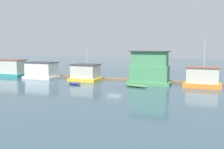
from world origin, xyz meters
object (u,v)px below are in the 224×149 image
at_px(houseboat_orange, 202,78).
at_px(dinghy_navy, 74,83).
at_px(houseboat_green, 149,69).
at_px(houseboat_yellow, 86,73).
at_px(dinghy_green, 136,85).
at_px(houseboat_white, 42,70).
at_px(houseboat_teal, 10,68).

height_order(houseboat_orange, dinghy_navy, houseboat_orange).
xyz_separation_m(houseboat_green, houseboat_orange, (8.03, 0.05, -1.06)).
bearing_deg(dinghy_navy, houseboat_orange, 13.80).
bearing_deg(houseboat_yellow, dinghy_green, -18.22).
relative_size(houseboat_green, houseboat_orange, 0.94).
relative_size(houseboat_white, dinghy_green, 1.51).
height_order(houseboat_white, dinghy_green, houseboat_white).
distance_m(houseboat_green, dinghy_green, 4.22).
distance_m(houseboat_white, houseboat_orange, 29.11).
bearing_deg(dinghy_navy, houseboat_white, 154.61).
bearing_deg(houseboat_orange, dinghy_green, -159.64).
bearing_deg(houseboat_teal, houseboat_yellow, -1.76).
distance_m(houseboat_green, dinghy_navy, 12.26).
bearing_deg(houseboat_green, houseboat_orange, 0.35).
bearing_deg(houseboat_green, houseboat_teal, 178.91).
height_order(houseboat_white, houseboat_orange, houseboat_orange).
distance_m(houseboat_orange, dinghy_green, 9.94).
xyz_separation_m(houseboat_teal, houseboat_white, (8.27, -0.48, -0.10)).
xyz_separation_m(houseboat_yellow, houseboat_green, (11.53, -0.01, 1.04)).
bearing_deg(houseboat_teal, houseboat_green, -1.09).
relative_size(houseboat_green, dinghy_green, 1.65).
bearing_deg(houseboat_teal, dinghy_navy, -15.94).
relative_size(houseboat_orange, dinghy_green, 1.75).
bearing_deg(houseboat_yellow, dinghy_navy, -84.79).
height_order(houseboat_yellow, dinghy_navy, houseboat_yellow).
distance_m(houseboat_yellow, houseboat_orange, 19.56).
xyz_separation_m(houseboat_green, dinghy_green, (-1.22, -3.38, -2.21)).
xyz_separation_m(houseboat_white, houseboat_green, (21.08, -0.08, 0.96)).
bearing_deg(houseboat_white, dinghy_green, -9.90).
distance_m(houseboat_yellow, houseboat_green, 11.58).
height_order(houseboat_white, dinghy_navy, houseboat_white).
distance_m(houseboat_white, dinghy_green, 20.20).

